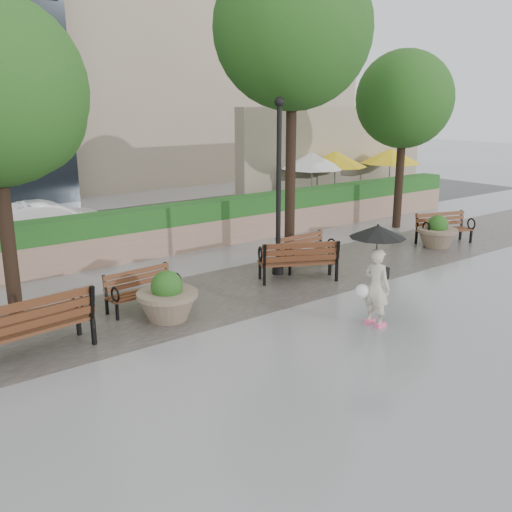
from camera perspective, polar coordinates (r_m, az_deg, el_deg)
ground at (r=11.35m, az=9.66°, el=-6.63°), size 100.00×100.00×0.00m
cobble_strip at (r=13.43m, az=0.30°, el=-2.92°), size 28.00×3.20×0.01m
hedge_wall at (r=16.50m, az=-8.23°, el=2.72°), size 24.00×0.80×1.35m
cafe_wall at (r=24.43m, az=8.05°, el=9.90°), size 10.00×0.60×4.00m
cafe_hedge at (r=22.77m, az=10.96°, el=5.47°), size 8.00×0.50×0.90m
asphalt_street at (r=20.15m, az=-13.75°, el=2.77°), size 40.00×7.00×0.00m
bench_0 at (r=10.39m, az=-21.46°, el=-7.66°), size 2.13×1.03×1.10m
bench_1 at (r=12.07m, az=-11.20°, el=-4.14°), size 1.57×0.72×0.82m
bench_2 at (r=13.74m, az=4.24°, el=-1.27°), size 1.99×1.49×1.00m
bench_3 at (r=14.78m, az=4.98°, el=-0.27°), size 1.62×0.69×0.86m
bench_4 at (r=18.23m, az=18.26°, el=2.04°), size 1.83×1.16×0.92m
planter_left at (r=11.36m, az=-8.84°, el=-4.46°), size 1.20×1.20×1.01m
planter_right at (r=17.69m, az=17.65°, el=2.05°), size 1.16×1.16×0.97m
lamppost at (r=13.86m, az=2.26°, el=5.70°), size 0.28×0.28×4.29m
tree_1 at (r=15.75m, az=3.93°, el=21.11°), size 4.10×4.10×8.02m
tree_2 at (r=20.00m, az=14.71°, el=14.60°), size 3.29×3.16×5.84m
patio_umb_white at (r=22.13m, az=5.66°, el=9.42°), size 2.50×2.50×2.30m
patio_umb_yellow_a at (r=22.97m, az=7.95°, el=9.55°), size 2.50×2.50×2.30m
patio_umb_yellow_b at (r=24.70m, az=13.32°, el=9.68°), size 2.50×2.50×2.30m
car_right at (r=18.84m, az=-20.10°, el=3.32°), size 3.77×1.56×1.22m
pedestrian at (r=10.97m, az=11.98°, el=-0.94°), size 1.07×1.07×1.96m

